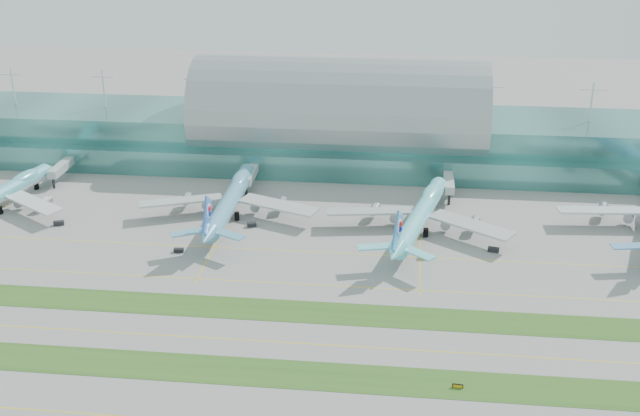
# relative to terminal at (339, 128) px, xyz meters

# --- Properties ---
(ground) EXTENTS (700.00, 700.00, 0.00)m
(ground) POSITION_rel_terminal_xyz_m (-0.01, -128.79, -14.23)
(ground) COLOR gray
(ground) RESTS_ON ground
(terminal) EXTENTS (340.00, 69.10, 36.00)m
(terminal) POSITION_rel_terminal_xyz_m (0.00, 0.00, 0.00)
(terminal) COLOR #3D7A75
(terminal) RESTS_ON ground
(grass_strip_near) EXTENTS (420.00, 12.00, 0.08)m
(grass_strip_near) POSITION_rel_terminal_xyz_m (-0.01, -156.79, -14.19)
(grass_strip_near) COLOR #2D591E
(grass_strip_near) RESTS_ON ground
(grass_strip_far) EXTENTS (420.00, 12.00, 0.08)m
(grass_strip_far) POSITION_rel_terminal_xyz_m (-0.01, -126.79, -14.19)
(grass_strip_far) COLOR #2D591E
(grass_strip_far) RESTS_ON ground
(taxiline_b) EXTENTS (420.00, 0.35, 0.01)m
(taxiline_b) POSITION_rel_terminal_xyz_m (-0.01, -142.79, -14.22)
(taxiline_b) COLOR yellow
(taxiline_b) RESTS_ON ground
(taxiline_c) EXTENTS (420.00, 0.35, 0.01)m
(taxiline_c) POSITION_rel_terminal_xyz_m (-0.01, -110.79, -14.22)
(taxiline_c) COLOR yellow
(taxiline_c) RESTS_ON ground
(taxiline_d) EXTENTS (420.00, 0.35, 0.01)m
(taxiline_d) POSITION_rel_terminal_xyz_m (-0.01, -88.79, -14.22)
(taxiline_d) COLOR yellow
(taxiline_d) RESTS_ON ground
(airliner_b) EXTENTS (64.32, 72.87, 20.09)m
(airliner_b) POSITION_rel_terminal_xyz_m (-32.82, -61.96, -8.03)
(airliner_b) COLOR #5AA6C7
(airliner_b) RESTS_ON ground
(airliner_c) EXTENTS (62.84, 72.45, 20.16)m
(airliner_c) POSITION_rel_terminal_xyz_m (33.39, -68.22, -8.01)
(airliner_c) COLOR #6CE1EE
(airliner_c) RESTS_ON ground
(gse_b) EXTENTS (3.81, 2.62, 1.54)m
(gse_b) POSITION_rel_terminal_xyz_m (-89.85, -77.33, -13.46)
(gse_b) COLOR black
(gse_b) RESTS_ON ground
(gse_c) EXTENTS (3.18, 1.80, 1.22)m
(gse_c) POSITION_rel_terminal_xyz_m (-43.15, -93.54, -13.62)
(gse_c) COLOR black
(gse_c) RESTS_ON ground
(gse_d) EXTENTS (3.49, 2.65, 1.50)m
(gse_d) POSITION_rel_terminal_xyz_m (-23.76, -71.25, -13.48)
(gse_d) COLOR black
(gse_d) RESTS_ON ground
(gse_e) EXTENTS (3.72, 2.54, 1.47)m
(gse_e) POSITION_rel_terminal_xyz_m (35.00, -89.48, -13.49)
(gse_e) COLOR orange
(gse_e) RESTS_ON ground
(gse_f) EXTENTS (3.83, 2.48, 1.37)m
(gse_f) POSITION_rel_terminal_xyz_m (56.62, -82.27, -13.54)
(gse_f) COLOR black
(gse_f) RESTS_ON ground
(taxiway_sign_east) EXTENTS (2.59, 0.51, 1.09)m
(taxiway_sign_east) POSITION_rel_terminal_xyz_m (41.69, -157.99, -13.69)
(taxiway_sign_east) COLOR black
(taxiway_sign_east) RESTS_ON ground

